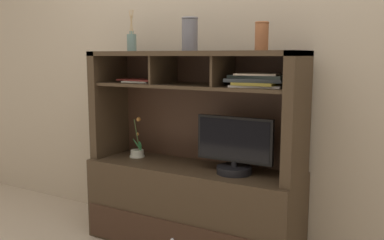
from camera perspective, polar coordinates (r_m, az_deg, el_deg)
The scene contains 9 objects.
back_wall at distance 2.88m, azimuth 2.58°, elevation 11.69°, with size 6.00×0.02×2.80m, color tan.
media_console at distance 2.79m, azimuth 0.06°, elevation -8.93°, with size 1.41×0.48×1.28m.
tv_monitor at distance 2.55m, azimuth 5.73°, elevation -3.91°, with size 0.48×0.21×0.35m.
potted_orchid at distance 3.00m, azimuth -7.38°, elevation -4.19°, with size 0.11×0.11×0.28m.
magazine_stack_left at distance 2.90m, azimuth -6.69°, elevation 5.30°, with size 0.36×0.22×0.02m.
magazine_stack_centre at distance 2.48m, azimuth 8.78°, elevation 5.26°, with size 0.35×0.25×0.08m.
diffuser_bottle at distance 2.90m, azimuth -8.13°, elevation 10.36°, with size 0.06×0.06×0.27m.
ceramic_vase at distance 2.63m, azimuth -0.30°, elevation 11.51°, with size 0.10×0.10×0.20m.
accent_vase at distance 2.45m, azimuth 9.37°, elevation 11.10°, with size 0.08×0.08×0.16m.
Camera 1 is at (1.32, -2.30, 1.25)m, focal length 39.58 mm.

